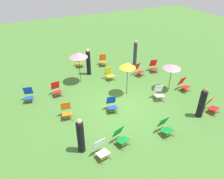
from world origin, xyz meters
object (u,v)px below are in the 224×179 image
Objects in this scene: deckchair_2 at (28,95)px; umbrella_1 at (78,55)px; deckchair_6 at (103,60)px; deckchair_8 at (165,127)px; deckchair_5 at (120,136)px; deckchair_13 at (79,61)px; deckchair_1 at (101,149)px; deckchair_0 at (66,111)px; deckchair_4 at (211,105)px; person_2 at (88,62)px; umbrella_2 at (128,65)px; deckchair_14 at (112,104)px; umbrella_0 at (172,67)px; person_0 at (202,103)px; deckchair_3 at (159,93)px; person_3 at (81,136)px; deckchair_11 at (138,70)px; deckchair_7 at (154,66)px; deckchair_10 at (56,89)px; deckchair_12 at (183,84)px; person_1 at (135,53)px; deckchair_9 at (109,74)px.

umbrella_1 reaches higher than deckchair_2.
deckchair_8 is (-0.15, -7.76, 0.00)m from deckchair_6.
deckchair_5 is 1.01× the size of deckchair_6.
deckchair_1 is at bearing -98.84° from deckchair_13.
deckchair_0 and deckchair_4 have the same top height.
deckchair_0 is 0.45× the size of person_2.
person_2 is at bearing -78.82° from deckchair_13.
umbrella_2 reaches higher than person_2.
deckchair_14 is 0.51× the size of umbrella_0.
deckchair_3 is at bearing -34.12° from person_0.
person_3 is at bearing 125.82° from deckchair_1.
umbrella_0 reaches higher than deckchair_6.
deckchair_6 is at bearing 81.74° from deckchair_8.
person_3 is (-5.52, -4.83, 0.44)m from deckchair_11.
umbrella_2 reaches higher than deckchair_7.
deckchair_0 is 0.42× the size of umbrella_2.
person_0 reaches higher than deckchair_7.
deckchair_14 is 0.41× the size of umbrella_1.
deckchair_4 is 8.51m from deckchair_10.
deckchair_6 and deckchair_14 have the same top height.
deckchair_8 is 1.00× the size of deckchair_13.
deckchair_14 is (-2.86, 0.10, 0.00)m from deckchair_3.
person_0 reaches higher than deckchair_6.
umbrella_2 reaches higher than deckchair_10.
deckchair_6 is at bearing 58.67° from deckchair_0.
deckchair_13 is at bearing 117.32° from deckchair_12.
deckchair_4 is at bearing -104.24° from deckchair_12.
deckchair_6 is 3.68m from deckchair_7.
deckchair_5 is at bearing -90.29° from umbrella_1.
deckchair_5 is (3.22, -5.02, 0.00)m from deckchair_2.
deckchair_6 is 1.03× the size of deckchair_13.
deckchair_13 is 5.09m from umbrella_2.
person_1 is (2.12, -0.94, 0.54)m from deckchair_6.
person_3 is (-2.32, -7.76, 0.44)m from deckchair_13.
deckchair_13 is (0.65, 8.02, 0.00)m from deckchair_5.
deckchair_7 is at bearing 30.47° from umbrella_2.
deckchair_8 and deckchair_11 have the same top height.
deckchair_3 and deckchair_11 have the same top height.
person_3 reaches higher than umbrella_0.
deckchair_7 is 1.66m from person_1.
deckchair_0 is 0.99× the size of deckchair_1.
person_3 is (-3.79, 0.55, 0.44)m from deckchair_8.
deckchair_0 is 0.99× the size of deckchair_12.
deckchair_5 is 0.43× the size of umbrella_2.
umbrella_2 is (0.22, -2.05, 1.48)m from deckchair_9.
person_1 is (3.77, 4.26, 0.54)m from deckchair_14.
person_0 is at bearing -115.61° from person_1.
deckchair_10 is 3.05m from person_2.
umbrella_1 is 7.38m from person_0.
deckchair_0 is at bearing -151.64° from deckchair_9.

